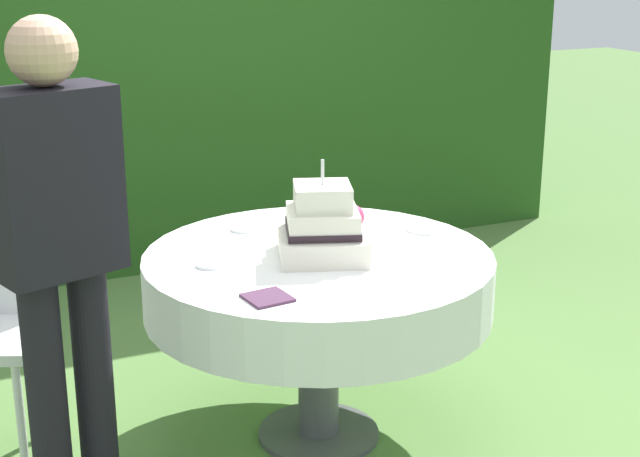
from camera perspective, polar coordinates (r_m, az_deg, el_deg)
The scene contains 9 objects.
ground_plane at distance 3.63m, azimuth -0.09°, elevation -12.43°, with size 20.00×20.00×0.00m, color #547A3D.
foliage_hedge at distance 5.44m, azimuth -10.58°, elevation 10.11°, with size 5.09×0.68×2.30m, color #234C19.
cake_table at distance 3.37m, azimuth -0.10°, elevation -3.38°, with size 1.25×1.25×0.72m.
wedding_cake at distance 3.28m, azimuth 0.17°, elevation 0.04°, with size 0.39×0.39×0.35m.
serving_plate_near at distance 3.23m, azimuth -6.66°, elevation -2.18°, with size 0.10×0.10×0.01m, color white.
serving_plate_far at distance 3.62m, azimuth -4.67°, elevation -0.00°, with size 0.10×0.10×0.01m, color white.
serving_plate_left at distance 3.63m, azimuth 6.35°, elevation -0.02°, with size 0.14×0.14×0.01m, color white.
napkin_stack at distance 2.93m, azimuth -3.21°, elevation -4.22°, with size 0.13×0.13×0.01m, color #4C2D47.
standing_person at distance 2.87m, azimuth -15.59°, elevation -1.07°, with size 0.40×0.30×1.60m.
Camera 1 is at (-1.30, -2.88, 1.80)m, focal length 52.67 mm.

